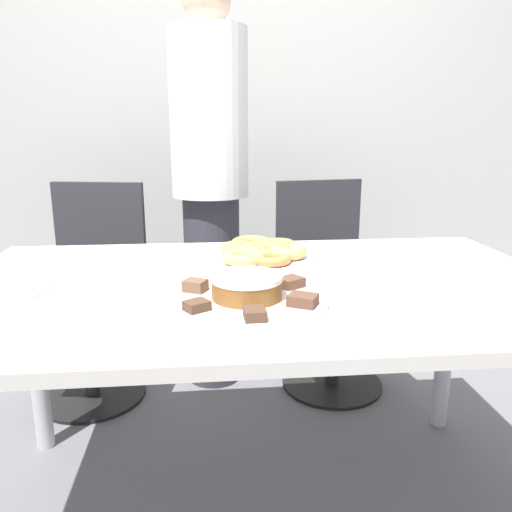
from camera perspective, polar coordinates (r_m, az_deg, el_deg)
The scene contains 22 objects.
wall_back at distance 2.81m, azimuth -2.95°, elevation 18.18°, with size 8.00×0.05×2.60m.
table at distance 1.32m, azimuth 0.66°, elevation -6.20°, with size 1.59×0.94×0.72m.
person_standing at distance 2.12m, azimuth -5.24°, elevation 8.50°, with size 0.32×0.32×1.68m.
office_chair_left at distance 2.20m, azimuth -18.32°, elevation -4.57°, with size 0.51×0.51×0.89m.
office_chair_right at distance 2.21m, azimuth 8.40°, elevation -3.93°, with size 0.51×0.51×0.89m.
plate_cake at distance 1.13m, azimuth -1.06°, elevation -5.03°, with size 0.37×0.37×0.01m.
plate_donuts at distance 1.50m, azimuth 0.80°, elevation -0.28°, with size 0.33×0.33×0.01m.
frosted_cake at distance 1.12m, azimuth -1.06°, elevation -3.48°, with size 0.16×0.16×0.05m.
lamington_0 at distance 1.18m, azimuth -6.96°, elevation -3.37°, with size 0.06×0.06×0.03m.
lamington_1 at distance 1.06m, azimuth -6.79°, elevation -5.66°, with size 0.06×0.06×0.02m.
lamington_2 at distance 1.01m, azimuth -0.14°, elevation -6.62°, with size 0.05×0.05×0.02m.
lamington_3 at distance 1.09m, azimuth 5.38°, elevation -5.02°, with size 0.08×0.07×0.02m.
lamington_4 at distance 1.21m, azimuth 3.94°, elevation -3.01°, with size 0.07×0.07×0.02m.
lamington_5 at distance 1.25m, azimuth -1.80°, elevation -2.33°, with size 0.04×0.05×0.02m.
donut_0 at distance 1.49m, azimuth 0.80°, elevation 0.52°, with size 0.10×0.10×0.03m.
donut_1 at distance 1.42m, azimuth 1.74°, elevation -0.30°, with size 0.11×0.11×0.03m.
donut_2 at distance 1.48m, azimuth 3.71°, elevation 0.51°, with size 0.11×0.11×0.04m.
donut_3 at distance 1.54m, azimuth 2.61°, elevation 1.09°, with size 0.11×0.11×0.04m.
donut_4 at distance 1.57m, azimuth -0.42°, elevation 1.35°, with size 0.13×0.13×0.04m.
donut_5 at distance 1.51m, azimuth -1.98°, elevation 0.81°, with size 0.11×0.11×0.04m.
donut_6 at distance 1.42m, azimuth -1.47°, elevation -0.16°, with size 0.12×0.12×0.03m.
napkin at distance 1.33m, azimuth -25.54°, elevation -3.69°, with size 0.14×0.12×0.01m.
Camera 1 is at (-0.14, -1.23, 1.10)m, focal length 35.00 mm.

